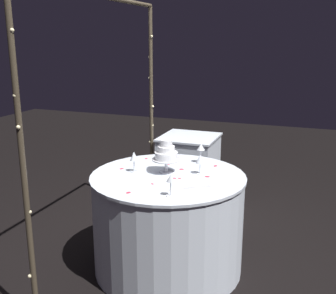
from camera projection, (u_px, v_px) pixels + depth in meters
name	position (u px, v px, depth m)	size (l,w,h in m)	color
ground_plane	(168.00, 266.00, 3.31)	(12.00, 12.00, 0.00)	black
decorative_arch	(103.00, 94.00, 3.14)	(1.96, 0.06, 2.10)	#473D2D
main_table	(168.00, 222.00, 3.21)	(1.19, 1.19, 0.78)	silver
side_table	(189.00, 173.00, 4.36)	(0.58, 0.58, 0.80)	silver
tiered_cake	(166.00, 154.00, 3.14)	(0.22, 0.22, 0.26)	silver
wine_glass_0	(171.00, 180.00, 2.66)	(0.06, 0.06, 0.15)	silver
wine_glass_1	(134.00, 157.00, 3.16)	(0.06, 0.06, 0.16)	silver
wine_glass_2	(200.00, 160.00, 3.11)	(0.07, 0.07, 0.15)	silver
wine_glass_3	(201.00, 148.00, 3.39)	(0.07, 0.07, 0.16)	silver
cake_knife	(188.00, 188.00, 2.82)	(0.20, 0.25, 0.01)	silver
rose_petal_0	(182.00, 169.00, 3.24)	(0.04, 0.03, 0.00)	#E02D47
rose_petal_1	(152.00, 184.00, 2.91)	(0.02, 0.02, 0.00)	#E02D47
rose_petal_2	(207.00, 177.00, 3.07)	(0.04, 0.03, 0.00)	#E02D47
rose_petal_3	(168.00, 157.00, 3.59)	(0.04, 0.03, 0.00)	#E02D47
rose_petal_4	(180.00, 178.00, 3.03)	(0.02, 0.02, 0.00)	#E02D47
rose_petal_5	(167.00, 164.00, 3.37)	(0.04, 0.03, 0.00)	#E02D47
rose_petal_6	(146.00, 159.00, 3.53)	(0.03, 0.02, 0.00)	#E02D47
rose_petal_7	(128.00, 193.00, 2.75)	(0.04, 0.03, 0.00)	#E02D47
rose_petal_8	(122.00, 169.00, 3.25)	(0.04, 0.03, 0.00)	#E02D47
rose_petal_9	(215.00, 166.00, 3.33)	(0.04, 0.03, 0.00)	#E02D47
rose_petal_10	(174.00, 178.00, 3.03)	(0.03, 0.02, 0.00)	#E02D47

